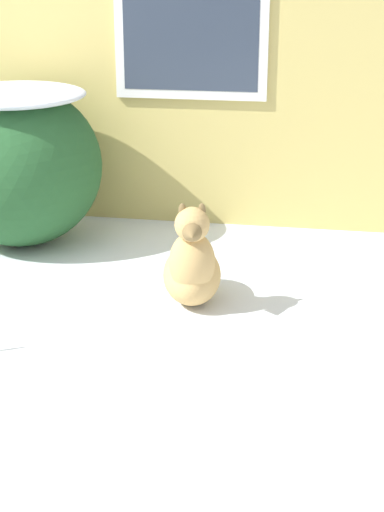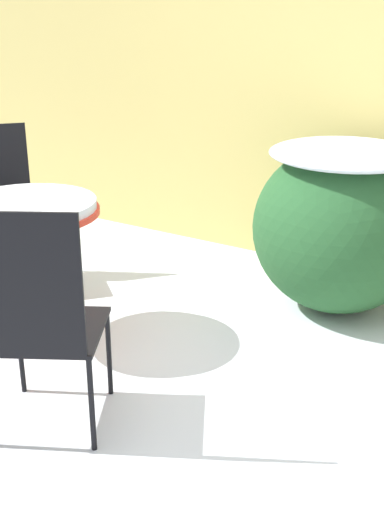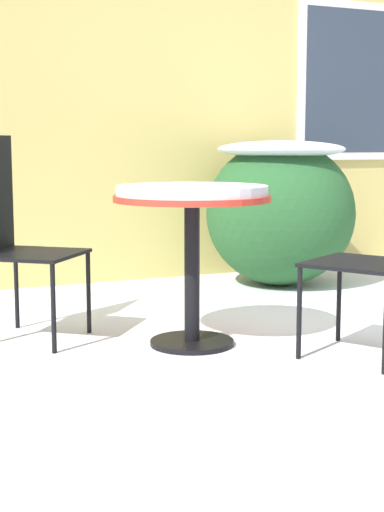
# 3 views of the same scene
# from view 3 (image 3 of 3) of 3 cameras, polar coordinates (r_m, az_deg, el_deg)

# --- Properties ---
(ground_plane) EXTENTS (16.00, 16.00, 0.00)m
(ground_plane) POSITION_cam_3_polar(r_m,az_deg,el_deg) (4.18, 11.87, -5.96)
(ground_plane) COLOR silver
(house_wall) EXTENTS (8.00, 0.10, 3.19)m
(house_wall) POSITION_cam_3_polar(r_m,az_deg,el_deg) (6.03, 0.04, 13.74)
(house_wall) COLOR tan
(house_wall) RESTS_ON ground_plane
(shrub_left) EXTENTS (1.05, 1.08, 1.03)m
(shrub_left) POSITION_cam_3_polar(r_m,az_deg,el_deg) (5.63, 6.44, 3.46)
(shrub_left) COLOR #235128
(shrub_left) RESTS_ON ground_plane
(patio_table) EXTENTS (0.78, 0.78, 0.81)m
(patio_table) POSITION_cam_3_polar(r_m,az_deg,el_deg) (3.88, 0.00, 3.21)
(patio_table) COLOR black
(patio_table) RESTS_ON ground_plane
(patio_chair_near_table) EXTENTS (0.65, 0.65, 1.05)m
(patio_chair_near_table) POSITION_cam_3_polar(r_m,az_deg,el_deg) (4.12, -12.79, 1.66)
(patio_chair_near_table) COLOR black
(patio_chair_near_table) RESTS_ON ground_plane
(patio_chair_far_side) EXTENTS (0.63, 0.63, 1.05)m
(patio_chair_far_side) POSITION_cam_3_polar(r_m,az_deg,el_deg) (3.73, 13.69, 0.96)
(patio_chair_far_side) COLOR black
(patio_chair_far_side) RESTS_ON ground_plane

